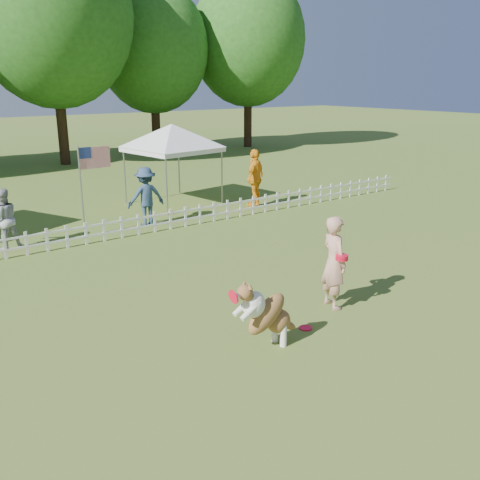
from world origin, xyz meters
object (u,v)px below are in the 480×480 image
(frisbee_on_turf, at_px, (306,328))
(spectator_b, at_px, (146,196))
(spectator_c, at_px, (255,178))
(flag_pole, at_px, (82,192))
(spectator_a, at_px, (4,219))
(canopy_tent_right, at_px, (173,165))
(dog, at_px, (267,314))
(handler, at_px, (334,262))

(frisbee_on_turf, xyz_separation_m, spectator_b, (0.96, 7.89, 0.85))
(frisbee_on_turf, relative_size, spectator_c, 0.12)
(flag_pole, relative_size, spectator_a, 1.59)
(spectator_a, bearing_deg, canopy_tent_right, -164.73)
(dog, distance_m, spectator_a, 8.28)
(flag_pole, bearing_deg, spectator_c, -0.28)
(frisbee_on_turf, xyz_separation_m, flag_pole, (-0.98, 7.78, 1.22))
(handler, height_order, dog, handler)
(handler, bearing_deg, frisbee_on_turf, 124.74)
(handler, distance_m, canopy_tent_right, 9.74)
(handler, distance_m, spectator_c, 8.55)
(frisbee_on_turf, relative_size, spectator_b, 0.13)
(canopy_tent_right, height_order, flag_pole, canopy_tent_right)
(frisbee_on_turf, relative_size, canopy_tent_right, 0.09)
(spectator_b, bearing_deg, spectator_c, -173.65)
(frisbee_on_turf, xyz_separation_m, spectator_c, (5.06, 7.95, 0.95))
(frisbee_on_turf, distance_m, flag_pole, 7.94)
(dog, bearing_deg, flag_pole, 89.83)
(dog, distance_m, spectator_c, 10.11)
(handler, height_order, frisbee_on_turf, handler)
(flag_pole, xyz_separation_m, spectator_b, (1.94, 0.10, -0.38))
(flag_pole, relative_size, spectator_c, 1.28)
(dog, bearing_deg, spectator_c, 53.10)
(handler, bearing_deg, spectator_a, 41.98)
(spectator_c, bearing_deg, handler, 33.74)
(spectator_b, relative_size, spectator_c, 0.89)
(spectator_a, bearing_deg, dog, 100.59)
(canopy_tent_right, xyz_separation_m, spectator_c, (2.02, -1.98, -0.36))
(spectator_b, distance_m, spectator_c, 4.10)
(spectator_a, distance_m, spectator_c, 8.06)
(flag_pole, bearing_deg, canopy_tent_right, 26.23)
(canopy_tent_right, bearing_deg, frisbee_on_turf, -115.37)
(spectator_b, height_order, spectator_c, spectator_c)
(frisbee_on_turf, height_order, spectator_b, spectator_b)
(spectator_a, bearing_deg, spectator_c, 177.02)
(spectator_a, height_order, spectator_c, spectator_c)
(frisbee_on_turf, xyz_separation_m, canopy_tent_right, (3.04, 9.93, 1.32))
(spectator_c, bearing_deg, flag_pole, -26.67)
(frisbee_on_turf, xyz_separation_m, spectator_a, (-2.99, 7.88, 0.77))
(spectator_b, bearing_deg, handler, 96.15)
(handler, bearing_deg, spectator_b, 14.27)
(frisbee_on_turf, height_order, spectator_c, spectator_c)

